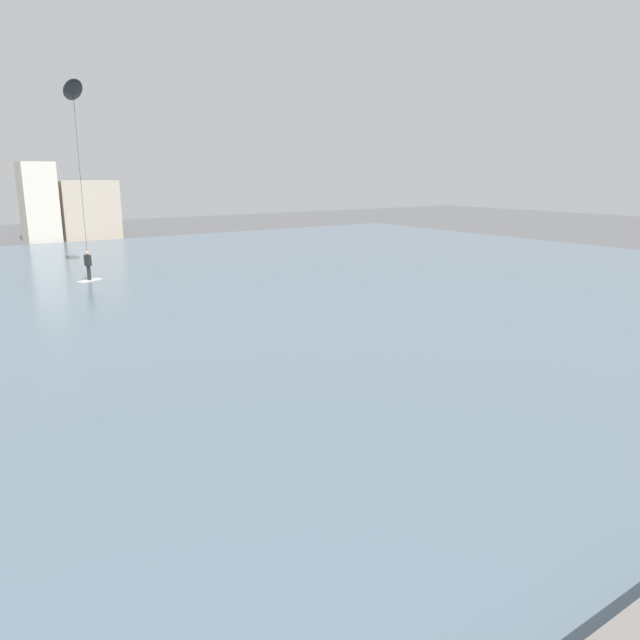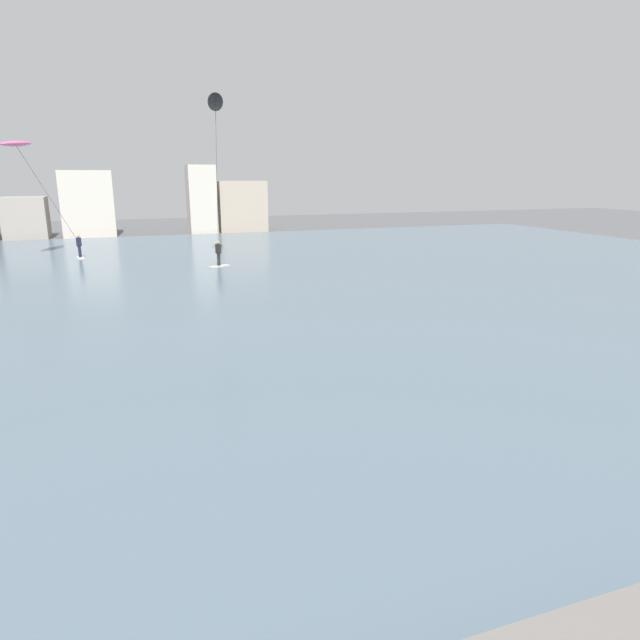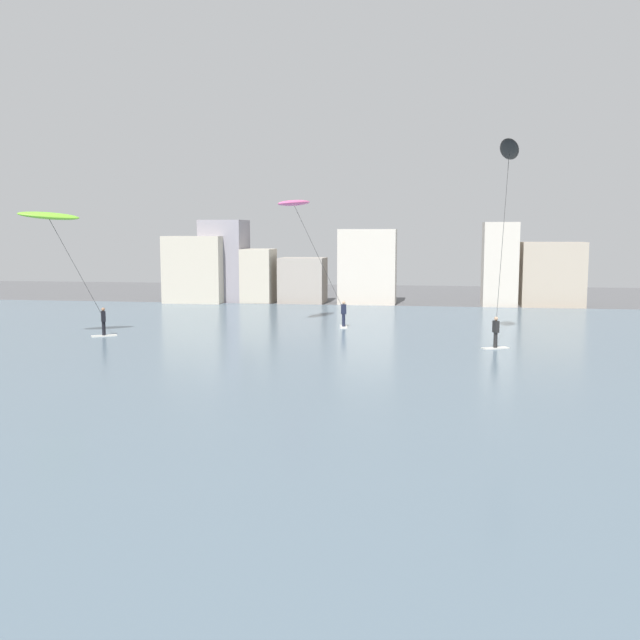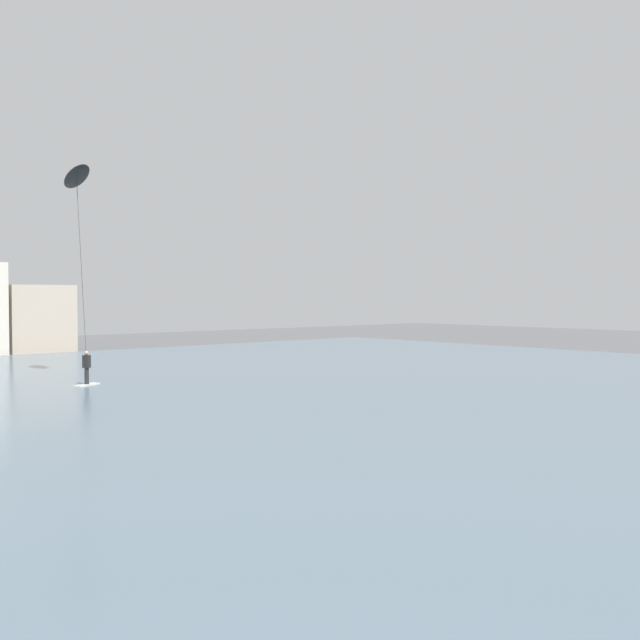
{
  "view_description": "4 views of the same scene",
  "coord_description": "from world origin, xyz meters",
  "views": [
    {
      "loc": [
        -5.27,
        0.76,
        5.94
      ],
      "look_at": [
        2.65,
        11.9,
        2.6
      ],
      "focal_mm": 34.03,
      "sensor_mm": 36.0,
      "label": 1
    },
    {
      "loc": [
        -2.24,
        -0.45,
        5.81
      ],
      "look_at": [
        1.29,
        9.44,
        3.05
      ],
      "focal_mm": 31.02,
      "sensor_mm": 36.0,
      "label": 2
    },
    {
      "loc": [
        0.13,
        -2.29,
        6.03
      ],
      "look_at": [
        -2.47,
        14.7,
        3.93
      ],
      "focal_mm": 40.49,
      "sensor_mm": 36.0,
      "label": 3
    },
    {
      "loc": [
        -11.07,
        2.13,
        4.31
      ],
      "look_at": [
        2.19,
        16.95,
        3.67
      ],
      "focal_mm": 40.58,
      "sensor_mm": 36.0,
      "label": 4
    }
  ],
  "objects": [
    {
      "name": "water_bay",
      "position": [
        0.0,
        30.03,
        0.05
      ],
      "size": [
        84.0,
        52.0,
        0.1
      ],
      "primitive_type": "cube",
      "color": "slate",
      "rests_on": "ground"
    },
    {
      "name": "kitesurfer_black",
      "position": [
        4.06,
        37.23,
        9.37
      ],
      "size": [
        2.07,
        4.5,
        10.83
      ],
      "color": "silver",
      "rests_on": "water_bay"
    }
  ]
}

